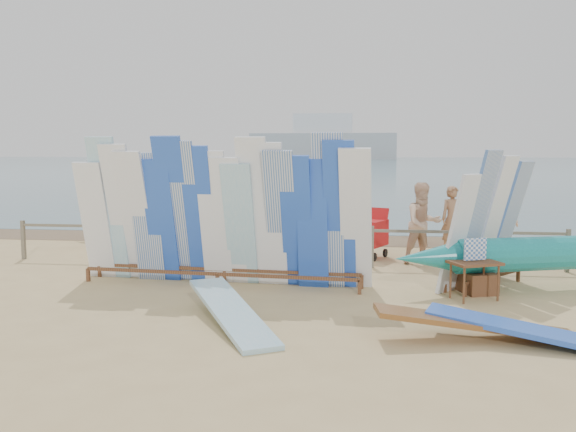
# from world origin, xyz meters

# --- Properties ---
(ground) EXTENTS (160.00, 160.00, 0.00)m
(ground) POSITION_xyz_m (0.00, 0.00, 0.00)
(ground) COLOR tan
(ground) RESTS_ON ground
(ocean) EXTENTS (320.00, 240.00, 0.02)m
(ocean) POSITION_xyz_m (0.00, 128.00, 0.00)
(ocean) COLOR #456C7B
(ocean) RESTS_ON ground
(wet_sand_strip) EXTENTS (40.00, 2.60, 0.01)m
(wet_sand_strip) POSITION_xyz_m (0.00, 7.20, 0.00)
(wet_sand_strip) COLOR brown
(wet_sand_strip) RESTS_ON ground
(distant_ship) EXTENTS (45.00, 8.00, 14.00)m
(distant_ship) POSITION_xyz_m (-12.00, 180.00, 5.31)
(distant_ship) COLOR #999EA3
(distant_ship) RESTS_ON ocean
(fence) EXTENTS (12.08, 0.08, 0.90)m
(fence) POSITION_xyz_m (0.00, 3.00, 0.63)
(fence) COLOR #726A56
(fence) RESTS_ON ground
(main_surfboard_rack) EXTENTS (5.63, 1.22, 2.81)m
(main_surfboard_rack) POSITION_xyz_m (-0.79, 0.90, 1.26)
(main_surfboard_rack) COLOR brown
(main_surfboard_rack) RESTS_ON ground
(side_surfboard_rack) EXTENTS (1.94, 2.10, 2.52)m
(side_surfboard_rack) POSITION_xyz_m (4.03, 1.38, 1.14)
(side_surfboard_rack) COLOR brown
(side_surfboard_rack) RESTS_ON ground
(outrigger_canoe) EXTENTS (6.65, 2.72, 0.97)m
(outrigger_canoe) POSITION_xyz_m (5.59, 1.45, 0.62)
(outrigger_canoe) COLOR brown
(outrigger_canoe) RESTS_ON ground
(vendor_table) EXTENTS (0.95, 0.83, 1.05)m
(vendor_table) POSITION_xyz_m (3.69, 0.33, 0.35)
(vendor_table) COLOR brown
(vendor_table) RESTS_ON ground
(flat_board_c) EXTENTS (2.74, 0.94, 0.44)m
(flat_board_c) POSITION_xyz_m (3.35, -1.92, 0.00)
(flat_board_c) COLOR brown
(flat_board_c) RESTS_ON ground
(flat_board_d) EXTENTS (2.74, 1.27, 0.38)m
(flat_board_d) POSITION_xyz_m (4.02, -2.09, 0.00)
(flat_board_d) COLOR blue
(flat_board_d) RESTS_ON ground
(flat_board_a) EXTENTS (1.84, 2.60, 0.42)m
(flat_board_a) POSITION_xyz_m (-0.03, -1.67, 0.00)
(flat_board_a) COLOR #86C0D7
(flat_board_a) RESTS_ON ground
(beach_chair_left) EXTENTS (0.67, 0.69, 0.92)m
(beach_chair_left) POSITION_xyz_m (-0.17, 3.58, 0.27)
(beach_chair_left) COLOR #B31314
(beach_chair_left) RESTS_ON ground
(beach_chair_right) EXTENTS (0.59, 0.61, 0.83)m
(beach_chair_right) POSITION_xyz_m (1.28, 3.72, 0.24)
(beach_chair_right) COLOR #B31314
(beach_chair_right) RESTS_ON ground
(stroller) EXTENTS (0.88, 1.01, 1.16)m
(stroller) POSITION_xyz_m (2.02, 4.15, 0.47)
(stroller) COLOR #B31314
(stroller) RESTS_ON ground
(beachgoer_2) EXTENTS (0.95, 0.72, 1.77)m
(beachgoer_2) POSITION_xyz_m (-3.15, 4.91, 0.88)
(beachgoer_2) COLOR beige
(beachgoer_2) RESTS_ON ground
(beachgoer_8) EXTENTS (0.97, 0.71, 1.81)m
(beachgoer_8) POSITION_xyz_m (3.12, 3.60, 0.90)
(beachgoer_8) COLOR beige
(beachgoer_8) RESTS_ON ground
(beachgoer_extra_1) EXTENTS (1.09, 0.55, 1.80)m
(beachgoer_extra_1) POSITION_xyz_m (-5.78, 6.46, 0.90)
(beachgoer_extra_1) COLOR #8C6042
(beachgoer_extra_1) RESTS_ON ground
(beachgoer_9) EXTENTS (1.15, 0.57, 1.71)m
(beachgoer_9) POSITION_xyz_m (5.23, 6.16, 0.86)
(beachgoer_9) COLOR tan
(beachgoer_9) RESTS_ON ground
(beachgoer_3) EXTENTS (1.04, 1.17, 1.73)m
(beachgoer_3) POSITION_xyz_m (-1.40, 4.94, 0.86)
(beachgoer_3) COLOR tan
(beachgoer_3) RESTS_ON ground
(beachgoer_7) EXTENTS (0.65, 0.45, 1.64)m
(beachgoer_7) POSITION_xyz_m (3.99, 5.35, 0.82)
(beachgoer_7) COLOR #8C6042
(beachgoer_7) RESTS_ON ground
(beachgoer_0) EXTENTS (0.60, 0.89, 1.67)m
(beachgoer_0) POSITION_xyz_m (-4.88, 4.88, 0.83)
(beachgoer_0) COLOR tan
(beachgoer_0) RESTS_ON ground
(beachgoer_4) EXTENTS (0.66, 1.09, 1.73)m
(beachgoer_4) POSITION_xyz_m (0.59, 5.22, 0.86)
(beachgoer_4) COLOR #8C6042
(beachgoer_4) RESTS_ON ground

